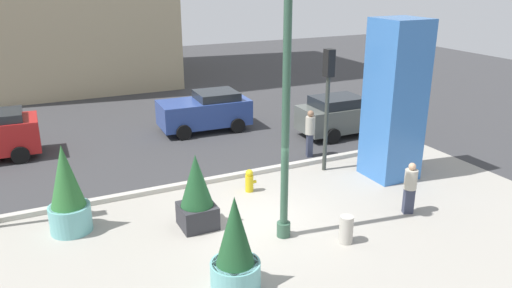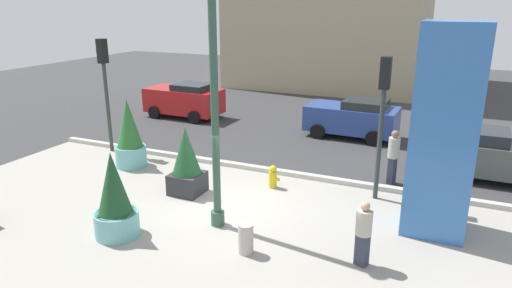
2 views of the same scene
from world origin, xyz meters
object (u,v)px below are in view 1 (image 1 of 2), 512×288
Objects in this scene: potted_plant_by_pillar at (67,193)px; traffic_light_far_side at (328,90)px; car_far_lane at (205,111)px; lamp_post at (286,112)px; concrete_bollard at (346,230)px; art_pillar_blue at (395,101)px; potted_plant_near_left at (197,193)px; car_passing_lane at (348,114)px; pedestrian_crossing at (310,131)px; pedestrian_on_sidewalk at (410,186)px; potted_plant_curbside at (235,250)px; fire_hydrant at (249,181)px.

potted_plant_by_pillar is 0.58× the size of traffic_light_far_side.
car_far_lane is at bearing 47.36° from potted_plant_by_pillar.
lamp_post is 3.44m from concrete_bollard.
potted_plant_by_pillar is at bearing 176.47° from art_pillar_blue.
art_pillar_blue is at bearing -63.29° from car_far_lane.
potted_plant_near_left is 9.95m from car_passing_lane.
pedestrian_crossing is (2.48, 5.84, 0.63)m from concrete_bollard.
pedestrian_crossing is at bearing 91.18° from pedestrian_on_sidewalk.
potted_plant_by_pillar is 1.10× the size of potted_plant_curbside.
art_pillar_blue is 2.50× the size of potted_plant_near_left.
potted_plant_curbside is 1.43× the size of pedestrian_on_sidewalk.
art_pillar_blue is 5.41m from fire_hydrant.
pedestrian_crossing is (8.77, 2.14, -0.11)m from potted_plant_by_pillar.
potted_plant_by_pillar is (-10.23, 0.63, -1.52)m from art_pillar_blue.
potted_plant_near_left is at bearing -21.49° from potted_plant_by_pillar.
lamp_post reaches higher than fire_hydrant.
potted_plant_curbside is at bearing -153.51° from art_pillar_blue.
pedestrian_on_sidewalk is (5.74, -1.87, -0.16)m from potted_plant_near_left.
concrete_bollard is (3.15, -2.46, -0.64)m from potted_plant_near_left.
potted_plant_near_left is at bearing -159.85° from traffic_light_far_side.
fire_hydrant is 4.03m from concrete_bollard.
car_passing_lane is (1.48, 4.47, -1.78)m from art_pillar_blue.
potted_plant_curbside is 11.91m from car_passing_lane.
potted_plant_curbside reaches higher than potted_plant_near_left.
concrete_bollard is at bearing -167.12° from pedestrian_on_sidewalk.
fire_hydrant is 7.29m from car_passing_lane.
art_pillar_blue is 5.03m from car_passing_lane.
potted_plant_by_pillar is 3.28× the size of fire_hydrant.
potted_plant_by_pillar reaches higher than potted_plant_curbside.
potted_plant_near_left is 4.05m from concrete_bollard.
traffic_light_far_side is 0.95× the size of car_passing_lane.
potted_plant_near_left is (-1.86, 1.48, -2.39)m from lamp_post.
art_pillar_blue is 10.36m from potted_plant_by_pillar.
fire_hydrant is at bearing 33.18° from potted_plant_near_left.
car_passing_lane is at bearing -30.50° from car_far_lane.
pedestrian_crossing is at bearing -149.92° from car_passing_lane.
concrete_bollard is (-3.94, -3.07, -2.26)m from art_pillar_blue.
art_pillar_blue is 1.18× the size of car_passing_lane.
traffic_light_far_side is at bearing -100.38° from pedestrian_crossing.
lamp_post is 4.49× the size of pedestrian_on_sidewalk.
car_far_lane reaches higher than pedestrian_on_sidewalk.
art_pillar_blue reaches higher than traffic_light_far_side.
potted_plant_by_pillar reaches higher than pedestrian_crossing.
potted_plant_near_left is 0.53× the size of car_far_lane.
pedestrian_crossing is 5.25m from pedestrian_on_sidewalk.
potted_plant_curbside is 7.71m from traffic_light_far_side.
fire_hydrant is (2.25, 1.47, -0.64)m from potted_plant_near_left.
fire_hydrant is at bearing 136.32° from pedestrian_on_sidewalk.
art_pillar_blue is 1.24× the size of traffic_light_far_side.
concrete_bollard is at bearing -113.03° from pedestrian_crossing.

